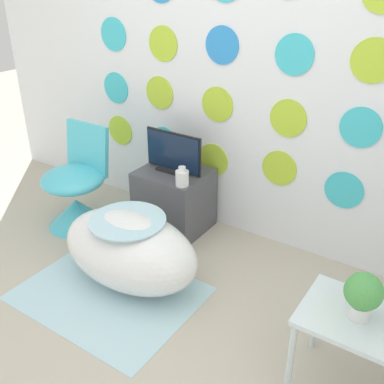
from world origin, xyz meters
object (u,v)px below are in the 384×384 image
object	(u,v)px
tv	(173,154)
chair	(76,194)
bathtub	(130,249)
vase	(182,178)
potted_plant_left	(363,294)

from	to	relation	value
tv	chair	bearing A→B (deg)	-149.58
bathtub	vase	world-z (taller)	vase
tv	potted_plant_left	bearing A→B (deg)	-25.94
bathtub	vase	xyz separation A→B (m)	(0.03, 0.52, 0.29)
tv	potted_plant_left	world-z (taller)	tv
bathtub	potted_plant_left	xyz separation A→B (m)	(1.37, -0.06, 0.33)
potted_plant_left	vase	bearing A→B (deg)	156.43
bathtub	chair	bearing A→B (deg)	158.96
bathtub	vase	bearing A→B (deg)	86.44
chair	potted_plant_left	world-z (taller)	chair
chair	potted_plant_left	bearing A→B (deg)	-9.59
vase	potted_plant_left	world-z (taller)	potted_plant_left
vase	potted_plant_left	size ratio (longest dim) A/B	0.62
chair	vase	xyz separation A→B (m)	(0.82, 0.22, 0.27)
potted_plant_left	tv	bearing A→B (deg)	154.06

